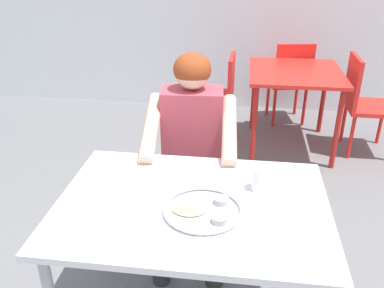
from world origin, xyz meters
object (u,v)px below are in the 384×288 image
object	(u,v)px
chair_red_left	(219,91)
chair_red_far	(290,78)
table_background_red	(295,81)
drinking_cup	(260,179)
diner_foreground	(191,143)
table_foreground	(192,217)
chair_red_right	(363,99)
thali_tray	(203,210)
chair_foreground	(194,159)

from	to	relation	value
chair_red_left	chair_red_far	world-z (taller)	chair_red_far
table_background_red	chair_red_far	size ratio (longest dim) A/B	1.01
drinking_cup	chair_red_far	bearing A→B (deg)	81.70
diner_foreground	table_background_red	size ratio (longest dim) A/B	1.40
diner_foreground	chair_red_far	xyz separation A→B (m)	(0.74, 2.11, -0.23)
table_foreground	diner_foreground	bearing A→B (deg)	98.01
drinking_cup	chair_red_far	distance (m)	2.62
diner_foreground	chair_red_left	distance (m)	1.61
chair_red_left	chair_red_far	size ratio (longest dim) A/B	0.97
chair_red_left	table_background_red	bearing A→B (deg)	-4.85
diner_foreground	drinking_cup	bearing A→B (deg)	-51.71
drinking_cup	chair_red_right	xyz separation A→B (m)	(0.95, 2.00, -0.30)
drinking_cup	table_background_red	bearing A→B (deg)	80.06
chair_red_right	chair_red_left	bearing A→B (deg)	177.45
table_foreground	thali_tray	xyz separation A→B (m)	(0.05, -0.07, 0.09)
table_background_red	chair_red_left	size ratio (longest dim) A/B	1.04
table_background_red	chair_red_left	xyz separation A→B (m)	(-0.67, 0.06, -0.15)
diner_foreground	chair_red_left	bearing A→B (deg)	88.16
diner_foreground	chair_red_far	distance (m)	2.25
chair_red_left	chair_red_right	world-z (taller)	chair_red_right
chair_foreground	chair_red_right	distance (m)	1.87
table_foreground	chair_foreground	size ratio (longest dim) A/B	1.31
chair_foreground	table_background_red	distance (m)	1.51
table_background_red	chair_red_right	world-z (taller)	chair_red_right
diner_foreground	table_foreground	bearing A→B (deg)	-81.99
table_foreground	table_background_red	distance (m)	2.23
thali_tray	table_foreground	bearing A→B (deg)	128.75
thali_tray	chair_red_left	world-z (taller)	chair_red_left
chair_foreground	table_background_red	world-z (taller)	chair_foreground
table_foreground	chair_foreground	world-z (taller)	chair_foreground
chair_red_right	diner_foreground	bearing A→B (deg)	-130.57
chair_red_left	chair_red_far	bearing A→B (deg)	36.66
drinking_cup	chair_red_right	size ratio (longest dim) A/B	0.12
chair_red_right	drinking_cup	bearing A→B (deg)	-115.44
chair_foreground	chair_red_right	bearing A→B (deg)	44.65
table_foreground	chair_red_left	world-z (taller)	chair_red_left
table_foreground	table_background_red	xyz separation A→B (m)	(0.63, 2.14, -0.03)
drinking_cup	diner_foreground	size ratio (longest dim) A/B	0.09
table_foreground	chair_red_far	size ratio (longest dim) A/B	1.33
chair_red_right	chair_foreground	bearing A→B (deg)	-135.35
thali_tray	chair_foreground	bearing A→B (deg)	99.46
diner_foreground	thali_tray	bearing A→B (deg)	-78.37
table_foreground	diner_foreground	distance (m)	0.61
chair_red_far	chair_foreground	bearing A→B (deg)	-111.77
drinking_cup	chair_red_left	size ratio (longest dim) A/B	0.13
chair_foreground	chair_red_far	bearing A→B (deg)	68.23
chair_foreground	diner_foreground	size ratio (longest dim) A/B	0.72
thali_tray	chair_red_far	xyz separation A→B (m)	(0.60, 2.77, -0.27)
chair_red_right	chair_red_far	world-z (taller)	chair_red_right
chair_red_right	table_foreground	bearing A→B (deg)	-119.99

